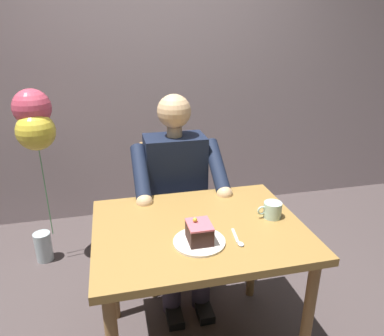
{
  "coord_description": "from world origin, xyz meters",
  "views": [
    {
      "loc": [
        0.36,
        1.37,
        1.58
      ],
      "look_at": [
        0.01,
        -0.1,
        0.99
      ],
      "focal_mm": 32.99,
      "sensor_mm": 36.0,
      "label": 1
    }
  ],
  "objects_px": {
    "cake_slice": "(199,232)",
    "dessert_spoon": "(238,240)",
    "chair": "(173,204)",
    "seated_person": "(178,196)",
    "coffee_cup": "(272,209)",
    "dining_table": "(199,244)",
    "balloon_display": "(35,134)"
  },
  "relations": [
    {
      "from": "cake_slice",
      "to": "dessert_spoon",
      "type": "relative_size",
      "value": 0.83
    },
    {
      "from": "coffee_cup",
      "to": "seated_person",
      "type": "bearing_deg",
      "value": -54.71
    },
    {
      "from": "dining_table",
      "to": "chair",
      "type": "relative_size",
      "value": 1.06
    },
    {
      "from": "dessert_spoon",
      "to": "balloon_display",
      "type": "bearing_deg",
      "value": -49.96
    },
    {
      "from": "chair",
      "to": "seated_person",
      "type": "height_order",
      "value": "seated_person"
    },
    {
      "from": "seated_person",
      "to": "dessert_spoon",
      "type": "bearing_deg",
      "value": 101.15
    },
    {
      "from": "seated_person",
      "to": "cake_slice",
      "type": "relative_size",
      "value": 10.45
    },
    {
      "from": "chair",
      "to": "seated_person",
      "type": "xyz_separation_m",
      "value": [
        0.0,
        0.17,
        0.15
      ]
    },
    {
      "from": "balloon_display",
      "to": "dining_table",
      "type": "bearing_deg",
      "value": 130.06
    },
    {
      "from": "chair",
      "to": "dessert_spoon",
      "type": "distance_m",
      "value": 0.89
    },
    {
      "from": "coffee_cup",
      "to": "dessert_spoon",
      "type": "xyz_separation_m",
      "value": [
        0.23,
        0.16,
        -0.04
      ]
    },
    {
      "from": "coffee_cup",
      "to": "balloon_display",
      "type": "xyz_separation_m",
      "value": [
        1.2,
        -1.0,
        0.18
      ]
    },
    {
      "from": "balloon_display",
      "to": "chair",
      "type": "bearing_deg",
      "value": 159.59
    },
    {
      "from": "seated_person",
      "to": "balloon_display",
      "type": "distance_m",
      "value": 1.02
    },
    {
      "from": "seated_person",
      "to": "balloon_display",
      "type": "bearing_deg",
      "value": -30.03
    },
    {
      "from": "cake_slice",
      "to": "coffee_cup",
      "type": "xyz_separation_m",
      "value": [
        -0.39,
        -0.14,
        -0.01
      ]
    },
    {
      "from": "chair",
      "to": "dessert_spoon",
      "type": "height_order",
      "value": "chair"
    },
    {
      "from": "chair",
      "to": "cake_slice",
      "type": "bearing_deg",
      "value": 87.69
    },
    {
      "from": "chair",
      "to": "coffee_cup",
      "type": "relative_size",
      "value": 7.48
    },
    {
      "from": "chair",
      "to": "seated_person",
      "type": "distance_m",
      "value": 0.23
    },
    {
      "from": "dining_table",
      "to": "seated_person",
      "type": "xyz_separation_m",
      "value": [
        0.0,
        -0.51,
        0.01
      ]
    },
    {
      "from": "dining_table",
      "to": "cake_slice",
      "type": "xyz_separation_m",
      "value": [
        0.03,
        0.13,
        0.15
      ]
    },
    {
      "from": "dessert_spoon",
      "to": "dining_table",
      "type": "bearing_deg",
      "value": -50.1
    },
    {
      "from": "dining_table",
      "to": "seated_person",
      "type": "height_order",
      "value": "seated_person"
    },
    {
      "from": "cake_slice",
      "to": "dessert_spoon",
      "type": "height_order",
      "value": "cake_slice"
    },
    {
      "from": "dessert_spoon",
      "to": "coffee_cup",
      "type": "bearing_deg",
      "value": -144.74
    },
    {
      "from": "chair",
      "to": "cake_slice",
      "type": "height_order",
      "value": "chair"
    },
    {
      "from": "coffee_cup",
      "to": "dessert_spoon",
      "type": "bearing_deg",
      "value": 35.26
    },
    {
      "from": "seated_person",
      "to": "cake_slice",
      "type": "distance_m",
      "value": 0.66
    },
    {
      "from": "cake_slice",
      "to": "coffee_cup",
      "type": "height_order",
      "value": "cake_slice"
    },
    {
      "from": "dining_table",
      "to": "seated_person",
      "type": "relative_size",
      "value": 0.77
    },
    {
      "from": "dessert_spoon",
      "to": "balloon_display",
      "type": "height_order",
      "value": "balloon_display"
    }
  ]
}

